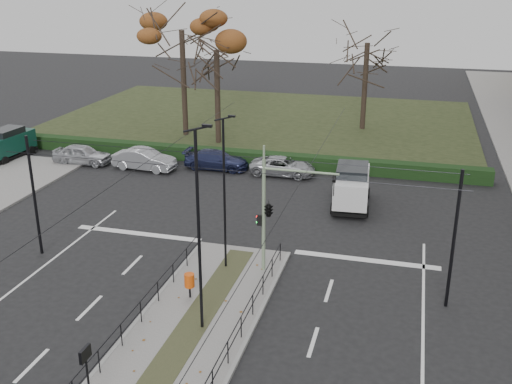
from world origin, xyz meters
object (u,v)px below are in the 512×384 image
info_panel (86,361)px  litter_bin (189,281)px  white_van (352,185)px  parked_car_third (216,160)px  bare_tree_center (367,50)px  parked_car_fourth (283,166)px  parked_car_first (82,154)px  streetlamp_median_near (199,230)px  rust_tree (182,30)px  streetlamp_median_far (225,193)px  green_van (8,143)px  parked_car_second (144,159)px  bare_tree_near (217,57)px  traffic_light (270,208)px

info_panel → litter_bin: bearing=85.0°
white_van → parked_car_third: bearing=155.0°
bare_tree_center → parked_car_fourth: bearing=-106.1°
parked_car_fourth → parked_car_first: bearing=95.6°
streetlamp_median_near → white_van: bearing=74.7°
rust_tree → streetlamp_median_far: bearing=-64.3°
parked_car_first → green_van: bearing=90.6°
parked_car_second → green_van: (-10.80, -0.27, 0.46)m
bare_tree_center → bare_tree_near: size_ratio=1.00×
litter_bin → streetlamp_median_near: streetlamp_median_near is taller
traffic_light → streetlamp_median_far: 2.16m
traffic_light → white_van: traffic_light is taller
traffic_light → rust_tree: (-12.75, 22.07, 5.42)m
streetlamp_median_far → parked_car_second: size_ratio=1.61×
traffic_light → white_van: size_ratio=1.11×
streetlamp_median_near → rust_tree: bearing=112.5°
streetlamp_median_near → parked_car_third: 20.54m
parked_car_first → bare_tree_center: (18.56, 15.29, 6.20)m
litter_bin → streetlamp_median_near: size_ratio=0.14×
parked_car_third → bare_tree_near: (-1.97, 6.35, 6.22)m
green_van → rust_tree: size_ratio=0.41×
traffic_light → info_panel: bearing=-107.7°
streetlamp_median_far → parked_car_fourth: (-0.46, 14.15, -3.20)m
bare_tree_center → bare_tree_near: bare_tree_center is taller
parked_car_first → parked_car_third: 9.83m
litter_bin → streetlamp_median_near: bearing=-57.3°
traffic_light → parked_car_second: traffic_light is taller
rust_tree → bare_tree_near: size_ratio=1.16×
streetlamp_median_far → green_van: size_ratio=1.58×
parked_car_fourth → rust_tree: 15.31m
white_van → bare_tree_center: bearing=93.5°
parked_car_fourth → bare_tree_center: (4.04, 13.99, 6.30)m
info_panel → rust_tree: 34.50m
parked_car_first → parked_car_second: (4.91, -0.04, 0.03)m
streetlamp_median_near → parked_car_third: (-5.92, 19.34, -3.59)m
parked_car_fourth → green_van: 20.49m
parked_car_fourth → rust_tree: bearing=52.1°
parked_car_first → parked_car_fourth: size_ratio=0.94×
traffic_light → bare_tree_near: (-9.30, 20.44, 3.64)m
rust_tree → parked_car_second: bearing=-86.4°
parked_car_fourth → green_van: size_ratio=0.97×
litter_bin → info_panel: bearing=-95.0°
streetlamp_median_far → parked_car_fourth: bearing=91.9°
litter_bin → rust_tree: rust_tree is taller
green_van → bare_tree_near: 16.84m
parked_car_third → white_van: white_van is taller
parked_car_first → parked_car_third: size_ratio=0.92×
parked_car_second → info_panel: bearing=-154.8°
green_van → streetlamp_median_far: bearing=-31.0°
info_panel → green_van: info_panel is taller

